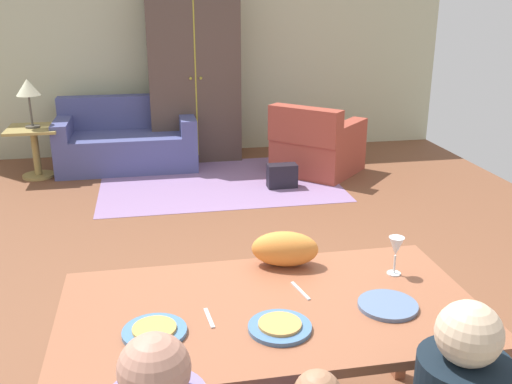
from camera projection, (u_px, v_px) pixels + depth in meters
ground_plane at (249, 256)px, 4.67m from camera, size 6.42×6.73×0.02m
back_wall at (202, 47)px, 7.40m from camera, size 6.42×0.10×2.70m
dining_table at (270, 321)px, 2.44m from camera, size 1.75×0.93×0.76m
plate_near_man at (155, 332)px, 2.22m from camera, size 0.25×0.25×0.02m
pizza_near_man at (154, 328)px, 2.21m from camera, size 0.17×0.17×0.01m
plate_near_child at (280, 327)px, 2.25m from camera, size 0.25×0.25×0.02m
pizza_near_child at (280, 324)px, 2.24m from camera, size 0.17×0.17×0.01m
plate_near_woman at (388, 305)px, 2.40m from camera, size 0.25×0.25×0.02m
wine_glass at (396, 248)px, 2.65m from camera, size 0.07×0.07×0.19m
fork at (209, 318)px, 2.32m from camera, size 0.03×0.15×0.01m
knife at (300, 291)px, 2.53m from camera, size 0.05×0.17×0.01m
cat at (285, 249)px, 2.75m from camera, size 0.35×0.23×0.17m
area_rug at (219, 182)px, 6.45m from camera, size 2.60×1.80×0.01m
couch at (127, 142)px, 6.97m from camera, size 1.62×0.86×0.82m
armchair at (316, 146)px, 6.70m from camera, size 1.21×1.21×0.82m
armoire at (194, 75)px, 7.11m from camera, size 1.10×0.59×2.10m
side_table at (35, 145)px, 6.53m from camera, size 0.56×0.56×0.58m
table_lamp at (28, 89)px, 6.32m from camera, size 0.26×0.26×0.54m
handbag at (282, 176)px, 6.24m from camera, size 0.32×0.16×0.26m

